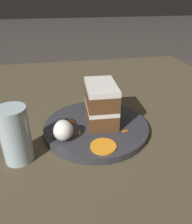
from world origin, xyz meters
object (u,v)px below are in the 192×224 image
at_px(cream_dollop, 63,130).
at_px(drinking_glass, 16,138).
at_px(plate, 96,127).
at_px(cake_slice, 103,103).
at_px(orange_garnish, 103,146).

bearing_deg(cream_dollop, drinking_glass, 107.65).
height_order(cream_dollop, drinking_glass, drinking_glass).
relative_size(plate, drinking_glass, 2.17).
bearing_deg(cake_slice, orange_garnish, -98.36).
bearing_deg(plate, orange_garnish, 178.87).
relative_size(cake_slice, orange_garnish, 2.07).
bearing_deg(drinking_glass, cream_dollop, -72.35).
bearing_deg(orange_garnish, drinking_glass, 84.55).
distance_m(plate, drinking_glass, 0.20).
xyz_separation_m(plate, drinking_glass, (-0.08, 0.18, 0.04)).
bearing_deg(drinking_glass, plate, -66.85).
relative_size(plate, orange_garnish, 4.61).
relative_size(cake_slice, cream_dollop, 2.35).
distance_m(plate, cream_dollop, 0.10).
bearing_deg(orange_garnish, plate, -1.13).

